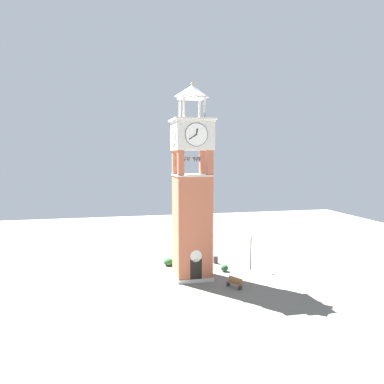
{
  "coord_description": "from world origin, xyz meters",
  "views": [
    {
      "loc": [
        -8.26,
        -35.64,
        11.79
      ],
      "look_at": [
        0.0,
        0.0,
        8.38
      ],
      "focal_mm": 36.01,
      "sensor_mm": 36.0,
      "label": 1
    }
  ],
  "objects_px": {
    "lamp_post": "(251,245)",
    "trash_bin": "(216,260)",
    "clock_tower": "(192,199)",
    "park_bench": "(235,283)"
  },
  "relations": [
    {
      "from": "lamp_post",
      "to": "park_bench",
      "type": "bearing_deg",
      "value": -125.45
    },
    {
      "from": "clock_tower",
      "to": "lamp_post",
      "type": "height_order",
      "value": "clock_tower"
    },
    {
      "from": "park_bench",
      "to": "lamp_post",
      "type": "bearing_deg",
      "value": 54.55
    },
    {
      "from": "clock_tower",
      "to": "park_bench",
      "type": "height_order",
      "value": "clock_tower"
    },
    {
      "from": "park_bench",
      "to": "lamp_post",
      "type": "relative_size",
      "value": 0.43
    },
    {
      "from": "park_bench",
      "to": "trash_bin",
      "type": "distance_m",
      "value": 8.01
    },
    {
      "from": "clock_tower",
      "to": "trash_bin",
      "type": "bearing_deg",
      "value": 49.2
    },
    {
      "from": "lamp_post",
      "to": "trash_bin",
      "type": "relative_size",
      "value": 4.73
    },
    {
      "from": "park_bench",
      "to": "trash_bin",
      "type": "xyz_separation_m",
      "value": [
        0.59,
        7.99,
        -0.08
      ]
    },
    {
      "from": "clock_tower",
      "to": "park_bench",
      "type": "bearing_deg",
      "value": -50.8
    }
  ]
}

